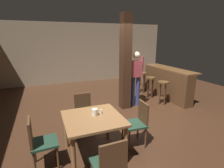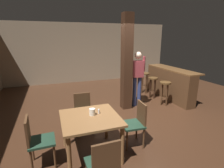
{
  "view_description": "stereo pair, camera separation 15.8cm",
  "coord_description": "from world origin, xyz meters",
  "px_view_note": "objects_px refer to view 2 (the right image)",
  "views": [
    {
      "loc": [
        -2.08,
        -3.96,
        2.13
      ],
      "look_at": [
        -0.53,
        -0.11,
        1.02
      ],
      "focal_mm": 28.0,
      "sensor_mm": 36.0,
      "label": 1
    },
    {
      "loc": [
        -1.93,
        -4.02,
        2.13
      ],
      "look_at": [
        -0.53,
        -0.11,
        1.02
      ],
      "focal_mm": 28.0,
      "sensor_mm": 36.0,
      "label": 2
    }
  ],
  "objects_px": {
    "chair_north": "(83,111)",
    "salt_shaker": "(99,111)",
    "bar_stool_far": "(145,78)",
    "bar_stool_near": "(165,88)",
    "chair_west": "(37,139)",
    "bar_counter": "(169,83)",
    "dining_table": "(90,123)",
    "standing_person": "(137,75)",
    "chair_east": "(136,122)",
    "bar_stool_mid": "(153,83)",
    "chair_south": "(104,164)",
    "napkin_cup": "(92,112)"
  },
  "relations": [
    {
      "from": "bar_stool_mid",
      "to": "bar_stool_far",
      "type": "height_order",
      "value": "bar_stool_far"
    },
    {
      "from": "bar_stool_far",
      "to": "dining_table",
      "type": "bearing_deg",
      "value": -133.29
    },
    {
      "from": "chair_north",
      "to": "chair_east",
      "type": "relative_size",
      "value": 1.0
    },
    {
      "from": "salt_shaker",
      "to": "bar_stool_far",
      "type": "relative_size",
      "value": 0.11
    },
    {
      "from": "dining_table",
      "to": "standing_person",
      "type": "height_order",
      "value": "standing_person"
    },
    {
      "from": "chair_north",
      "to": "bar_stool_far",
      "type": "relative_size",
      "value": 1.11
    },
    {
      "from": "dining_table",
      "to": "chair_south",
      "type": "height_order",
      "value": "chair_south"
    },
    {
      "from": "chair_north",
      "to": "napkin_cup",
      "type": "xyz_separation_m",
      "value": [
        0.02,
        -0.83,
        0.32
      ]
    },
    {
      "from": "bar_stool_near",
      "to": "salt_shaker",
      "type": "bearing_deg",
      "value": -149.07
    },
    {
      "from": "chair_east",
      "to": "bar_stool_near",
      "type": "relative_size",
      "value": 1.16
    },
    {
      "from": "chair_west",
      "to": "bar_counter",
      "type": "relative_size",
      "value": 0.39
    },
    {
      "from": "chair_north",
      "to": "salt_shaker",
      "type": "xyz_separation_m",
      "value": [
        0.15,
        -0.8,
        0.3
      ]
    },
    {
      "from": "dining_table",
      "to": "salt_shaker",
      "type": "bearing_deg",
      "value": 25.74
    },
    {
      "from": "chair_west",
      "to": "chair_north",
      "type": "relative_size",
      "value": 1.0
    },
    {
      "from": "napkin_cup",
      "to": "bar_counter",
      "type": "height_order",
      "value": "bar_counter"
    },
    {
      "from": "chair_west",
      "to": "chair_east",
      "type": "xyz_separation_m",
      "value": [
        1.83,
        0.0,
        0.0
      ]
    },
    {
      "from": "napkin_cup",
      "to": "bar_stool_far",
      "type": "xyz_separation_m",
      "value": [
        2.79,
        2.95,
        -0.22
      ]
    },
    {
      "from": "chair_north",
      "to": "standing_person",
      "type": "bearing_deg",
      "value": 27.88
    },
    {
      "from": "bar_counter",
      "to": "bar_stool_near",
      "type": "bearing_deg",
      "value": -136.59
    },
    {
      "from": "chair_north",
      "to": "napkin_cup",
      "type": "relative_size",
      "value": 7.16
    },
    {
      "from": "bar_stool_mid",
      "to": "chair_north",
      "type": "bearing_deg",
      "value": -151.8
    },
    {
      "from": "chair_south",
      "to": "salt_shaker",
      "type": "bearing_deg",
      "value": 77.8
    },
    {
      "from": "chair_east",
      "to": "bar_counter",
      "type": "bearing_deg",
      "value": 41.73
    },
    {
      "from": "bar_stool_near",
      "to": "bar_stool_mid",
      "type": "bearing_deg",
      "value": 88.79
    },
    {
      "from": "napkin_cup",
      "to": "bar_counter",
      "type": "distance_m",
      "value": 3.93
    },
    {
      "from": "chair_east",
      "to": "bar_counter",
      "type": "relative_size",
      "value": 0.39
    },
    {
      "from": "chair_north",
      "to": "bar_counter",
      "type": "xyz_separation_m",
      "value": [
        3.32,
        1.29,
        0.04
      ]
    },
    {
      "from": "dining_table",
      "to": "chair_north",
      "type": "relative_size",
      "value": 1.14
    },
    {
      "from": "dining_table",
      "to": "bar_stool_mid",
      "type": "bearing_deg",
      "value": 40.25
    },
    {
      "from": "chair_west",
      "to": "chair_north",
      "type": "height_order",
      "value": "same"
    },
    {
      "from": "standing_person",
      "to": "bar_counter",
      "type": "height_order",
      "value": "standing_person"
    },
    {
      "from": "chair_south",
      "to": "chair_east",
      "type": "xyz_separation_m",
      "value": [
        0.96,
        0.94,
        0.0
      ]
    },
    {
      "from": "chair_east",
      "to": "dining_table",
      "type": "bearing_deg",
      "value": -179.15
    },
    {
      "from": "salt_shaker",
      "to": "standing_person",
      "type": "xyz_separation_m",
      "value": [
        1.74,
        1.8,
        0.2
      ]
    },
    {
      "from": "dining_table",
      "to": "salt_shaker",
      "type": "distance_m",
      "value": 0.26
    },
    {
      "from": "standing_person",
      "to": "dining_table",
      "type": "bearing_deg",
      "value": -135.46
    },
    {
      "from": "salt_shaker",
      "to": "standing_person",
      "type": "distance_m",
      "value": 2.51
    },
    {
      "from": "salt_shaker",
      "to": "bar_stool_far",
      "type": "bearing_deg",
      "value": 47.76
    },
    {
      "from": "bar_stool_near",
      "to": "bar_stool_far",
      "type": "distance_m",
      "value": 1.36
    },
    {
      "from": "chair_east",
      "to": "napkin_cup",
      "type": "height_order",
      "value": "chair_east"
    },
    {
      "from": "dining_table",
      "to": "bar_stool_mid",
      "type": "relative_size",
      "value": 1.35
    },
    {
      "from": "dining_table",
      "to": "standing_person",
      "type": "xyz_separation_m",
      "value": [
        1.92,
        1.89,
        0.36
      ]
    },
    {
      "from": "chair_west",
      "to": "salt_shaker",
      "type": "relative_size",
      "value": 10.44
    },
    {
      "from": "chair_east",
      "to": "bar_stool_mid",
      "type": "bearing_deg",
      "value": 51.41
    },
    {
      "from": "salt_shaker",
      "to": "bar_stool_far",
      "type": "xyz_separation_m",
      "value": [
        2.66,
        2.92,
        -0.2
      ]
    },
    {
      "from": "chair_east",
      "to": "bar_stool_mid",
      "type": "distance_m",
      "value": 3.03
    },
    {
      "from": "bar_counter",
      "to": "chair_west",
      "type": "bearing_deg",
      "value": -153.05
    },
    {
      "from": "chair_east",
      "to": "bar_stool_far",
      "type": "xyz_separation_m",
      "value": [
        1.91,
        3.0,
        0.1
      ]
    },
    {
      "from": "salt_shaker",
      "to": "bar_stool_mid",
      "type": "xyz_separation_m",
      "value": [
        2.63,
        2.29,
        -0.25
      ]
    },
    {
      "from": "chair_west",
      "to": "napkin_cup",
      "type": "height_order",
      "value": "chair_west"
    }
  ]
}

